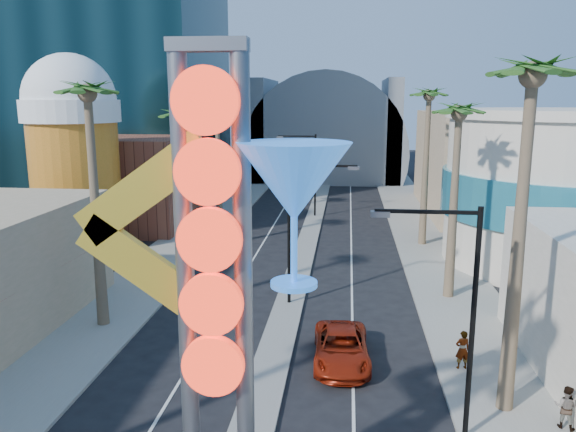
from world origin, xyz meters
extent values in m
cube|color=gray|center=(-9.50, 35.00, 0.07)|extent=(5.00, 100.00, 0.15)
cube|color=gray|center=(9.50, 35.00, 0.07)|extent=(5.00, 100.00, 0.15)
cube|color=gray|center=(0.00, 38.00, 0.07)|extent=(1.60, 84.00, 0.15)
cube|color=brown|center=(-16.00, 38.00, 4.00)|extent=(10.00, 10.00, 8.00)
cube|color=tan|center=(16.00, 48.00, 5.00)|extent=(10.00, 20.00, 10.00)
cylinder|color=#AE6D17|center=(-17.00, 30.00, 5.00)|extent=(6.40, 6.40, 10.00)
cylinder|color=white|center=(-17.00, 30.00, 10.40)|extent=(7.00, 7.00, 1.60)
sphere|color=white|center=(-17.00, 30.00, 11.20)|extent=(6.60, 6.60, 6.60)
cylinder|color=beige|center=(18.00, 30.00, 5.00)|extent=(16.00, 16.00, 10.00)
cylinder|color=teal|center=(18.00, 30.00, 5.00)|extent=(16.60, 16.60, 3.00)
cylinder|color=beige|center=(18.00, 30.00, 10.30)|extent=(16.60, 16.60, 0.60)
cylinder|color=slate|center=(0.00, 72.00, 4.00)|extent=(22.00, 16.00, 22.00)
cube|color=slate|center=(-9.00, 72.00, 7.00)|extent=(2.00, 16.00, 14.00)
cube|color=slate|center=(9.00, 72.00, 7.00)|extent=(2.00, 16.00, 14.00)
cylinder|color=slate|center=(-0.70, 3.00, 6.50)|extent=(0.44, 0.44, 12.00)
cylinder|color=slate|center=(0.70, 3.00, 6.50)|extent=(0.44, 0.44, 12.00)
cube|color=slate|center=(0.00, 3.00, 12.40)|extent=(1.80, 0.50, 0.30)
cylinder|color=red|center=(0.00, 2.65, 11.20)|extent=(1.50, 0.25, 1.50)
cylinder|color=red|center=(0.00, 2.65, 9.65)|extent=(1.50, 0.25, 1.50)
cylinder|color=red|center=(0.00, 2.65, 8.10)|extent=(1.50, 0.25, 1.50)
cylinder|color=red|center=(0.00, 2.65, 6.55)|extent=(1.50, 0.25, 1.50)
cylinder|color=red|center=(0.00, 2.65, 5.00)|extent=(1.50, 0.25, 1.50)
cube|color=gold|center=(-1.60, 3.00, 9.20)|extent=(3.47, 0.25, 2.80)
cube|color=gold|center=(-1.60, 3.00, 7.20)|extent=(3.47, 0.25, 2.80)
cone|color=blue|center=(1.90, 3.00, 9.40)|extent=(2.60, 2.60, 1.80)
cylinder|color=blue|center=(1.90, 3.00, 7.80)|extent=(0.16, 0.16, 1.60)
cylinder|color=blue|center=(1.90, 3.00, 7.00)|extent=(1.10, 1.10, 0.12)
cylinder|color=black|center=(0.00, 20.00, 4.00)|extent=(0.18, 0.18, 8.00)
cube|color=black|center=(1.80, 20.00, 7.80)|extent=(3.60, 0.12, 0.12)
cube|color=slate|center=(3.40, 20.00, 7.70)|extent=(0.60, 0.25, 0.18)
cylinder|color=black|center=(0.00, 44.00, 4.00)|extent=(0.18, 0.18, 8.00)
cube|color=black|center=(-1.80, 44.00, 7.80)|extent=(3.60, 0.12, 0.12)
cube|color=slate|center=(-3.40, 44.00, 7.70)|extent=(0.60, 0.25, 0.18)
cylinder|color=black|center=(7.20, 8.00, 4.00)|extent=(0.18, 0.18, 8.00)
cube|color=black|center=(5.58, 8.00, 7.80)|extent=(3.24, 0.12, 0.12)
cube|color=slate|center=(4.14, 8.00, 7.70)|extent=(0.60, 0.25, 0.18)
cylinder|color=brown|center=(-9.00, 16.00, 5.75)|extent=(0.40, 0.40, 11.50)
sphere|color=#224E1A|center=(-9.00, 16.00, 11.50)|extent=(2.40, 2.40, 2.40)
cylinder|color=brown|center=(-9.00, 30.00, 5.00)|extent=(0.40, 0.40, 10.00)
sphere|color=#224E1A|center=(-9.00, 30.00, 10.00)|extent=(2.40, 2.40, 2.40)
cylinder|color=brown|center=(-9.00, 42.00, 5.00)|extent=(0.40, 0.40, 10.00)
sphere|color=#224E1A|center=(-9.00, 42.00, 10.00)|extent=(2.40, 2.40, 2.40)
cylinder|color=brown|center=(9.00, 10.00, 6.00)|extent=(0.40, 0.40, 12.00)
sphere|color=#224E1A|center=(9.00, 10.00, 12.00)|extent=(2.40, 2.40, 2.40)
cylinder|color=brown|center=(9.00, 22.00, 5.25)|extent=(0.40, 0.40, 10.50)
sphere|color=#224E1A|center=(9.00, 22.00, 10.50)|extent=(2.40, 2.40, 2.40)
cylinder|color=brown|center=(9.00, 34.00, 5.75)|extent=(0.40, 0.40, 11.50)
sphere|color=#224E1A|center=(9.00, 34.00, 11.50)|extent=(2.40, 2.40, 2.40)
imported|color=#9C210C|center=(2.99, 13.24, 0.71)|extent=(2.55, 5.18, 1.41)
imported|color=gray|center=(8.02, 12.97, 0.99)|extent=(0.69, 0.53, 1.67)
imported|color=gray|center=(10.69, 8.89, 0.92)|extent=(0.93, 0.87, 1.53)
camera|label=1|loc=(3.10, -9.46, 11.23)|focal=35.00mm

